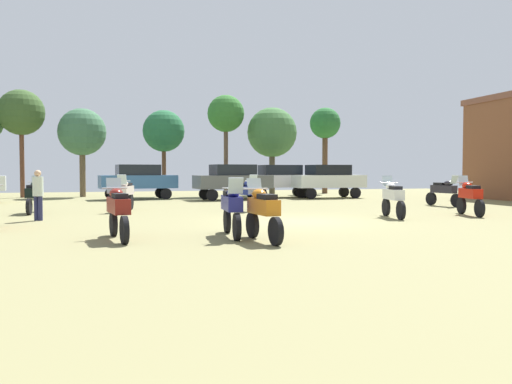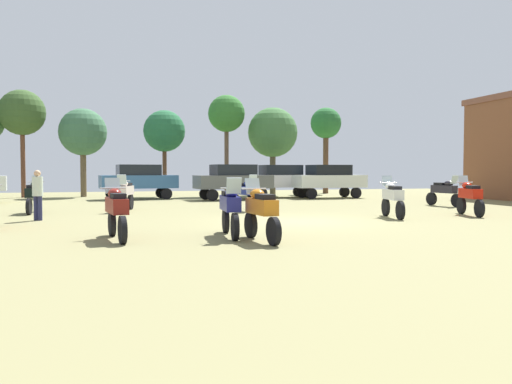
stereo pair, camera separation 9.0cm
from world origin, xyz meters
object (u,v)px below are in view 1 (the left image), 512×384
object	(u,v)px
car_5	(233,179)
motorcycle_6	(245,193)
motorcycle_4	(232,207)
tree_3	(226,115)
motorcycle_5	(33,195)
motorcycle_7	(118,210)
tree_6	(325,125)
motorcycle_3	(393,197)
car_1	(138,179)
car_4	(280,179)
tree_4	(164,131)
motorcycle_9	(126,193)
tree_5	(272,133)
motorcycle_1	(263,211)
motorcycle_10	(444,191)
motorcycle_8	(470,196)
tree_2	(82,133)
person_1	(38,191)
car_2	(328,179)
tree_8	(21,113)

from	to	relation	value
car_5	motorcycle_6	bearing A→B (deg)	163.80
motorcycle_4	tree_3	bearing A→B (deg)	-97.73
motorcycle_5	motorcycle_7	distance (m)	9.28
motorcycle_4	car_5	world-z (taller)	car_5
motorcycle_7	tree_6	bearing A→B (deg)	47.47
motorcycle_3	tree_3	xyz separation A→B (m)	(-2.37, 17.33, 4.62)
car_1	car_4	distance (m)	8.53
motorcycle_6	tree_4	xyz separation A→B (m)	(-2.18, 12.85, 3.42)
motorcycle_9	tree_5	world-z (taller)	tree_5
motorcycle_7	car_5	world-z (taller)	car_5
motorcycle_1	motorcycle_10	bearing A→B (deg)	33.11
motorcycle_8	tree_5	xyz separation A→B (m)	(-2.38, 17.32, 3.49)
tree_2	motorcycle_8	bearing A→B (deg)	-50.74
tree_3	motorcycle_6	bearing A→B (deg)	-98.33
tree_2	tree_3	xyz separation A→B (m)	(9.08, -0.74, 1.30)
motorcycle_10	tree_2	world-z (taller)	tree_2
motorcycle_10	motorcycle_7	bearing A→B (deg)	19.02
motorcycle_4	motorcycle_6	bearing A→B (deg)	-102.54
motorcycle_1	car_1	xyz separation A→B (m)	(-2.12, 18.95, 0.45)
person_1	tree_6	size ratio (longest dim) A/B	0.27
motorcycle_3	motorcycle_8	bearing A→B (deg)	12.46
motorcycle_10	person_1	world-z (taller)	person_1
motorcycle_4	car_5	distance (m)	16.46
tree_2	motorcycle_6	bearing A→B (deg)	-62.22
motorcycle_10	car_2	distance (m)	8.37
motorcycle_4	car_4	world-z (taller)	car_4
motorcycle_1	car_5	size ratio (longest dim) A/B	0.47
person_1	tree_3	bearing A→B (deg)	-89.10
motorcycle_10	tree_5	world-z (taller)	tree_5
motorcycle_1	tree_8	distance (m)	24.78
motorcycle_8	car_2	xyz separation A→B (m)	(-0.28, 12.58, 0.45)
tree_5	motorcycle_7	bearing A→B (deg)	-116.02
tree_2	tree_8	xyz separation A→B (m)	(-3.52, -0.00, 1.12)
motorcycle_7	car_1	size ratio (longest dim) A/B	0.49
motorcycle_9	tree_8	bearing A→B (deg)	-49.86
motorcycle_4	tree_4	distance (m)	21.13
motorcycle_3	car_1	xyz separation A→B (m)	(-8.19, 14.32, 0.44)
motorcycle_7	car_1	world-z (taller)	car_1
motorcycle_4	motorcycle_10	xyz separation A→B (m)	(11.95, 8.27, -0.02)
motorcycle_10	tree_5	size ratio (longest dim) A/B	0.37
motorcycle_8	person_1	world-z (taller)	person_1
motorcycle_5	tree_6	bearing A→B (deg)	39.85
motorcycle_5	car_2	bearing A→B (deg)	28.55
tree_2	tree_4	bearing A→B (deg)	-9.18
motorcycle_8	motorcycle_7	bearing A→B (deg)	-150.66
car_4	car_5	xyz separation A→B (m)	(-3.33, -1.59, 0.00)
motorcycle_7	tree_2	size ratio (longest dim) A/B	0.40
motorcycle_6	tree_3	world-z (taller)	tree_3
motorcycle_1	tree_8	xyz separation A→B (m)	(-8.90, 22.69, 4.44)
motorcycle_3	motorcycle_6	xyz separation A→B (m)	(-4.27, 4.41, 0.01)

